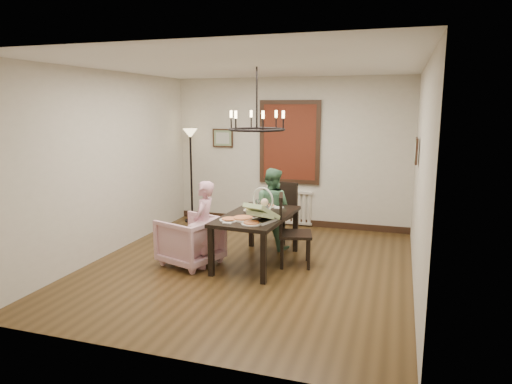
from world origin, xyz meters
The scene contains 17 objects.
room_shell centered at (0.00, 0.37, 1.40)m, with size 4.51×5.00×2.81m.
dining_table centered at (0.07, 0.21, 0.64)m, with size 0.98×1.61×0.73m.
chair_far centered at (0.11, 1.37, 0.50)m, with size 0.44×0.44×1.01m, color black, non-canonical shape.
chair_right centered at (0.63, 0.28, 0.52)m, with size 0.46×0.46×1.05m, color black, non-canonical shape.
armchair centered at (-0.84, -0.13, 0.35)m, with size 0.76×0.78×0.70m, color #D8A5BC.
elderly_woman centered at (-0.59, -0.18, 0.52)m, with size 0.38×0.25×1.03m, color #DC9BAF.
seated_man centered at (0.08, 0.98, 0.54)m, with size 0.53×0.41×1.08m, color #4B7E59.
baby_bouncer centered at (0.26, -0.17, 0.89)m, with size 0.36×0.49×0.32m, color #B2CE8E, non-canonical shape.
salad_bowl centered at (-0.02, 0.25, 0.76)m, with size 0.28×0.28×0.07m, color white.
pizza_platter centered at (-0.02, -0.15, 0.75)m, with size 0.30×0.30×0.04m, color tan.
drinking_glass centered at (0.16, 0.36, 0.80)m, with size 0.07×0.07×0.15m, color silver.
window_blinds centered at (0.00, 2.46, 1.60)m, with size 1.00×0.03×1.40m, color maroon.
radiator centered at (0.00, 2.48, 0.35)m, with size 0.92×0.12×0.62m, color silver, non-canonical shape.
picture_back centered at (-1.35, 2.47, 1.65)m, with size 0.42×0.03×0.36m, color black.
picture_right centered at (2.21, 0.90, 1.65)m, with size 0.42×0.03×0.36m, color black.
floor_lamp centered at (-1.90, 2.15, 0.90)m, with size 0.30×0.30×1.80m, color black, non-canonical shape.
chandelier centered at (0.07, 0.21, 1.95)m, with size 0.80×0.80×0.04m, color black.
Camera 1 is at (2.00, -5.90, 2.28)m, focal length 32.00 mm.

